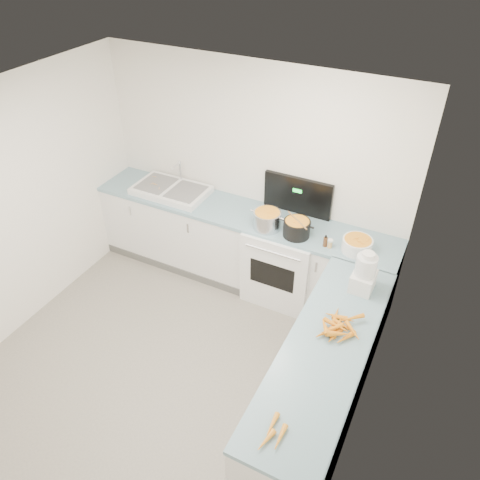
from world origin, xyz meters
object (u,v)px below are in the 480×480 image
at_px(mixing_bowl, 357,245).
at_px(steel_pot, 267,221).
at_px(black_pot, 297,229).
at_px(spice_jar, 330,244).
at_px(food_processor, 364,274).
at_px(extract_bottle, 325,242).
at_px(stove, 284,260).
at_px(sink, 171,190).

bearing_deg(mixing_bowl, steel_pot, -177.88).
bearing_deg(black_pot, spice_jar, -6.42).
bearing_deg(mixing_bowl, food_processor, -69.62).
height_order(steel_pot, mixing_bowl, steel_pot).
bearing_deg(extract_bottle, stove, 161.12).
xyz_separation_m(sink, mixing_bowl, (2.22, -0.11, 0.03)).
bearing_deg(black_pot, food_processor, -31.21).
distance_m(sink, black_pot, 1.61).
distance_m(steel_pot, extract_bottle, 0.64).
xyz_separation_m(mixing_bowl, spice_jar, (-0.25, -0.07, -0.03)).
relative_size(sink, steel_pot, 2.98).
distance_m(stove, spice_jar, 0.75).
height_order(mixing_bowl, extract_bottle, mixing_bowl).
xyz_separation_m(sink, black_pot, (1.61, -0.14, 0.04)).
relative_size(sink, mixing_bowl, 2.95).
relative_size(stove, mixing_bowl, 4.66).
bearing_deg(spice_jar, food_processor, -45.57).
relative_size(stove, sink, 1.58).
relative_size(mixing_bowl, extract_bottle, 2.83).
relative_size(black_pot, extract_bottle, 2.65).
distance_m(stove, sink, 1.54).
height_order(stove, spice_jar, stove).
bearing_deg(food_processor, spice_jar, 134.43).
relative_size(mixing_bowl, food_processor, 0.74).
distance_m(spice_jar, food_processor, 0.64).
bearing_deg(extract_bottle, food_processor, -42.55).
bearing_deg(stove, black_pot, -37.78).
distance_m(steel_pot, spice_jar, 0.69).
bearing_deg(spice_jar, black_pot, 173.58).
bearing_deg(spice_jar, stove, 162.72).
relative_size(black_pot, food_processor, 0.69).
bearing_deg(sink, stove, -0.62).
xyz_separation_m(stove, steel_pot, (-0.17, -0.13, 0.55)).
bearing_deg(extract_bottle, mixing_bowl, 12.36).
bearing_deg(steel_pot, mixing_bowl, 2.12).
bearing_deg(spice_jar, extract_bottle, 179.15).
relative_size(steel_pot, mixing_bowl, 0.99).
height_order(black_pot, food_processor, food_processor).
bearing_deg(mixing_bowl, extract_bottle, -167.64).
bearing_deg(extract_bottle, sink, 174.70).
distance_m(stove, food_processor, 1.31).
height_order(stove, extract_bottle, stove).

